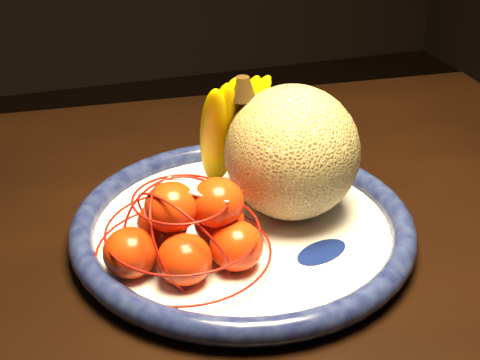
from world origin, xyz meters
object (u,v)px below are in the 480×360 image
object	(u,v)px
fruit_bowl	(243,226)
cantaloupe	(292,152)
dining_table	(105,299)
mandarin_bag	(188,231)
banana_bunch	(227,128)

from	to	relation	value
fruit_bowl	cantaloupe	size ratio (longest dim) A/B	2.53
dining_table	mandarin_bag	distance (m)	0.17
cantaloupe	banana_bunch	world-z (taller)	banana_bunch
cantaloupe	dining_table	bearing A→B (deg)	176.08
fruit_bowl	mandarin_bag	distance (m)	0.09
fruit_bowl	mandarin_bag	size ratio (longest dim) A/B	1.65
mandarin_bag	banana_bunch	bearing A→B (deg)	57.26
banana_bunch	mandarin_bag	xyz separation A→B (m)	(-0.08, -0.12, -0.05)
mandarin_bag	cantaloupe	bearing A→B (deg)	23.23
banana_bunch	mandarin_bag	bearing A→B (deg)	-140.46
dining_table	banana_bunch	world-z (taller)	banana_bunch
fruit_bowl	mandarin_bag	world-z (taller)	mandarin_bag
dining_table	banana_bunch	distance (m)	0.25
dining_table	mandarin_bag	world-z (taller)	mandarin_bag
cantaloupe	mandarin_bag	distance (m)	0.16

